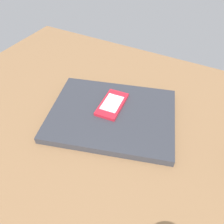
# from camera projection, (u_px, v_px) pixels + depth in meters

# --- Properties ---
(desk_surface) EXTENTS (1.20, 0.80, 0.03)m
(desk_surface) POSITION_uv_depth(u_px,v_px,m) (128.00, 134.00, 0.58)
(desk_surface) COLOR olive
(desk_surface) RESTS_ON ground
(laptop_closed) EXTENTS (0.39, 0.33, 0.02)m
(laptop_closed) POSITION_uv_depth(u_px,v_px,m) (112.00, 115.00, 0.59)
(laptop_closed) COLOR #33353D
(laptop_closed) RESTS_ON desk_surface
(cell_phone_on_laptop) EXTENTS (0.07, 0.11, 0.01)m
(cell_phone_on_laptop) POSITION_uv_depth(u_px,v_px,m) (112.00, 104.00, 0.60)
(cell_phone_on_laptop) COLOR red
(cell_phone_on_laptop) RESTS_ON laptop_closed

